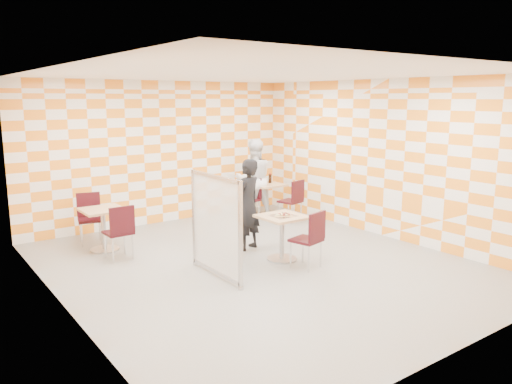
% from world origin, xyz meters
% --- Properties ---
extents(room_shell, '(7.00, 7.00, 7.00)m').
position_xyz_m(room_shell, '(0.00, 0.54, 1.50)').
color(room_shell, gray).
rests_on(room_shell, ground).
extents(main_table, '(0.70, 0.70, 0.75)m').
position_xyz_m(main_table, '(0.47, -0.03, 0.51)').
color(main_table, tan).
rests_on(main_table, ground).
extents(second_table, '(0.70, 0.70, 0.75)m').
position_xyz_m(second_table, '(2.12, 2.57, 0.51)').
color(second_table, tan).
rests_on(second_table, ground).
extents(empty_table, '(0.70, 0.70, 0.75)m').
position_xyz_m(empty_table, '(-1.74, 2.21, 0.51)').
color(empty_table, tan).
rests_on(empty_table, ground).
extents(chair_main_front, '(0.51, 0.52, 0.92)m').
position_xyz_m(chair_main_front, '(0.55, -0.64, 0.54)').
color(chair_main_front, '#340A11').
rests_on(chair_main_front, ground).
extents(chair_second_front, '(0.51, 0.52, 0.92)m').
position_xyz_m(chair_second_front, '(2.26, 1.80, 0.54)').
color(chair_second_front, '#340A11').
rests_on(chair_second_front, ground).
extents(chair_second_side, '(0.47, 0.46, 0.92)m').
position_xyz_m(chair_second_side, '(1.68, 2.56, 0.54)').
color(chair_second_side, '#340A11').
rests_on(chair_second_side, ground).
extents(chair_empty_near, '(0.43, 0.44, 0.92)m').
position_xyz_m(chair_empty_near, '(-1.70, 1.52, 0.54)').
color(chair_empty_near, '#340A11').
rests_on(chair_empty_near, ground).
extents(chair_empty_far, '(0.51, 0.52, 0.92)m').
position_xyz_m(chair_empty_far, '(-1.78, 2.85, 0.54)').
color(chair_empty_far, '#340A11').
rests_on(chair_empty_far, ground).
extents(partition, '(0.08, 1.38, 1.55)m').
position_xyz_m(partition, '(-0.84, -0.08, 0.79)').
color(partition, white).
rests_on(partition, ground).
extents(man_dark, '(0.68, 0.55, 1.61)m').
position_xyz_m(man_dark, '(0.35, 0.80, 0.81)').
color(man_dark, black).
rests_on(man_dark, ground).
extents(man_white, '(1.03, 0.92, 1.76)m').
position_xyz_m(man_white, '(1.82, 2.65, 0.88)').
color(man_white, white).
rests_on(man_white, ground).
extents(pizza_on_foil, '(0.40, 0.40, 0.04)m').
position_xyz_m(pizza_on_foil, '(0.47, -0.04, 0.77)').
color(pizza_on_foil, silver).
rests_on(pizza_on_foil, main_table).
extents(sport_bottle, '(0.06, 0.06, 0.20)m').
position_xyz_m(sport_bottle, '(2.02, 2.68, 0.84)').
color(sport_bottle, white).
rests_on(sport_bottle, second_table).
extents(soda_bottle, '(0.07, 0.07, 0.23)m').
position_xyz_m(soda_bottle, '(2.26, 2.63, 0.85)').
color(soda_bottle, black).
rests_on(soda_bottle, second_table).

